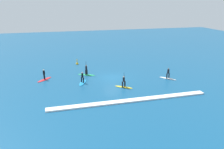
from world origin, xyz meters
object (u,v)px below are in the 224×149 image
object	(u,v)px
surfer_on_blue_board	(83,81)
surfer_on_red_board	(44,77)
marker_buoy	(77,63)
surfer_on_yellow_board	(124,84)
surfer_on_green_board	(86,73)
surfer_on_white_board	(168,76)

from	to	relation	value
surfer_on_blue_board	surfer_on_red_board	distance (m)	6.39
surfer_on_blue_board	surfer_on_red_board	world-z (taller)	surfer_on_blue_board
surfer_on_blue_board	marker_buoy	xyz separation A→B (m)	(0.26, 10.60, -0.20)
marker_buoy	surfer_on_blue_board	bearing A→B (deg)	-91.40
surfer_on_red_board	surfer_on_yellow_board	bearing A→B (deg)	-77.10
surfer_on_red_board	surfer_on_green_board	bearing A→B (deg)	-42.50
surfer_on_red_board	surfer_on_white_board	bearing A→B (deg)	-61.03
surfer_on_white_board	marker_buoy	distance (m)	17.96
surfer_on_white_board	surfer_on_red_board	bearing A→B (deg)	34.76
surfer_on_green_board	surfer_on_red_board	distance (m)	6.81
surfer_on_white_board	surfer_on_blue_board	xyz separation A→B (m)	(-13.51, 1.51, -0.12)
surfer_on_blue_board	surfer_on_green_board	distance (m)	3.74
surfer_on_white_board	surfer_on_red_board	size ratio (longest dim) A/B	0.92
surfer_on_blue_board	surfer_on_green_board	bearing A→B (deg)	6.13
surfer_on_yellow_board	surfer_on_red_board	distance (m)	12.82
surfer_on_white_board	surfer_on_red_board	xyz separation A→B (m)	(-19.19, 4.44, -0.06)
surfer_on_white_board	marker_buoy	world-z (taller)	surfer_on_white_board
surfer_on_blue_board	surfer_on_green_board	size ratio (longest dim) A/B	0.92
surfer_on_blue_board	surfer_on_white_board	bearing A→B (deg)	-73.22
surfer_on_white_board	surfer_on_red_board	distance (m)	19.69
surfer_on_yellow_board	marker_buoy	size ratio (longest dim) A/B	2.08
surfer_on_yellow_board	surfer_on_green_board	size ratio (longest dim) A/B	0.80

